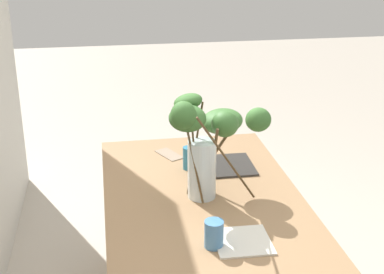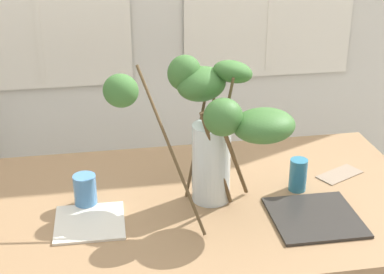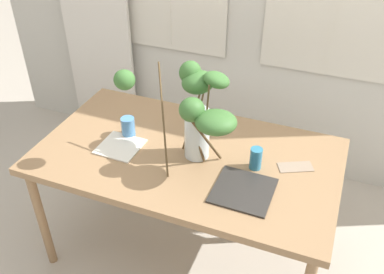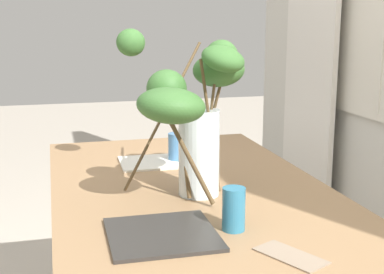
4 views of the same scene
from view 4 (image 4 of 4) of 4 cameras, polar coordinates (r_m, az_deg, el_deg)
curtain_sheer_side at (r=3.14m, az=12.34°, el=10.00°), size 0.57×0.03×2.40m
dining_table at (r=1.83m, az=0.06°, el=-7.36°), size 1.60×0.91×0.76m
vase_with_branches at (r=1.68m, az=0.09°, el=3.33°), size 0.65×0.44×0.53m
drinking_glass_blue_left at (r=2.15m, az=-1.49°, el=-1.08°), size 0.08×0.08×0.11m
drinking_glass_blue_right at (r=1.46m, az=4.38°, el=-7.52°), size 0.06×0.06×0.12m
plate_square_left at (r=2.13m, az=-4.53°, el=-2.67°), size 0.23×0.23×0.01m
plate_square_right at (r=1.44m, az=-3.16°, el=-10.11°), size 0.28×0.28×0.01m
napkin_folded at (r=1.34m, az=10.27°, el=-12.13°), size 0.19×0.15×0.00m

